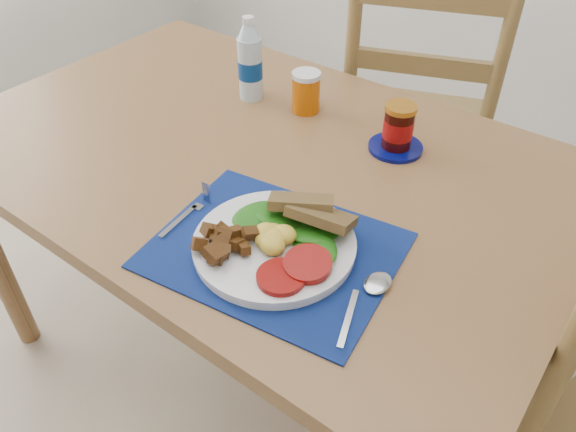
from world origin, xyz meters
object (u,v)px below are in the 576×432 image
Objects in this scene: jam_on_saucer at (398,130)px; juice_glass at (306,93)px; chair_far at (419,97)px; breakfast_plate at (270,241)px; water_bottle at (250,64)px.

juice_glass is at bearing 175.32° from jam_on_saucer.
breakfast_plate is (0.16, -0.93, 0.16)m from chair_far.
breakfast_plate is 1.37× the size of water_bottle.
water_bottle is at bearing 44.18° from chair_far.
water_bottle reaches higher than breakfast_plate.
chair_far is 0.56m from jam_on_saucer.
juice_glass is (-0.24, 0.45, 0.02)m from breakfast_plate.
chair_far is at bearing 76.16° from breakfast_plate.
water_bottle reaches higher than juice_glass.
chair_far is at bearing 65.02° from water_bottle.
jam_on_saucer is (0.41, 0.01, -0.04)m from water_bottle.
chair_far is at bearing 109.12° from jam_on_saucer.
juice_glass is 0.77× the size of jam_on_saucer.
jam_on_saucer is at bearing 1.11° from water_bottle.
chair_far is 0.95m from breakfast_plate.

